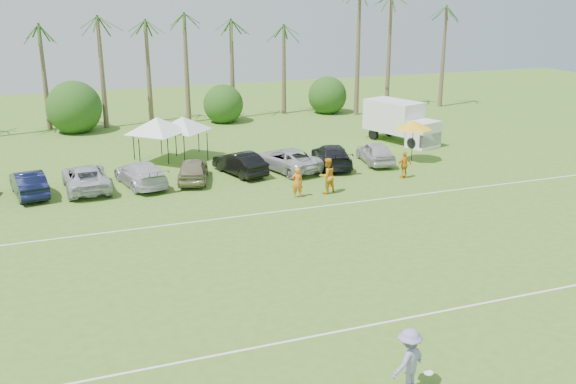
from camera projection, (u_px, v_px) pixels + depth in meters
name	position (u px, v px, depth m)	size (l,w,h in m)	color
ground	(353.00, 366.00, 19.24)	(120.00, 120.00, 0.00)	#477021
field_lines	(268.00, 264.00, 26.38)	(80.00, 12.10, 0.01)	white
palm_tree_3	(35.00, 0.00, 47.50)	(2.40, 2.40, 11.90)	brown
palm_tree_4	(94.00, 34.00, 49.61)	(2.40, 2.40, 8.90)	brown
palm_tree_5	(145.00, 22.00, 50.68)	(2.40, 2.40, 9.90)	brown
palm_tree_6	(195.00, 10.00, 51.75)	(2.40, 2.40, 10.90)	brown
palm_tree_8	(298.00, 30.00, 55.26)	(2.40, 2.40, 8.90)	brown
palm_tree_9	(351.00, 18.00, 56.66)	(2.40, 2.40, 9.90)	brown
palm_tree_10	(401.00, 8.00, 58.07)	(2.40, 2.40, 10.90)	brown
bush_tree_1	(74.00, 107.00, 51.55)	(4.00, 4.00, 4.00)	brown
bush_tree_2	(219.00, 98.00, 55.54)	(4.00, 4.00, 4.00)	brown
bush_tree_3	(324.00, 92.00, 58.87)	(4.00, 4.00, 4.00)	brown
sideline_player_a	(297.00, 182.00, 34.65)	(0.61, 0.40, 1.66)	orange
sideline_player_b	(327.00, 176.00, 35.30)	(0.97, 0.76, 2.00)	orange
sideline_player_c	(404.00, 165.00, 38.20)	(0.95, 0.39, 1.61)	orange
box_truck	(401.00, 121.00, 47.07)	(3.90, 6.16, 2.97)	white
canopy_tent_left	(157.00, 117.00, 40.93)	(4.33, 4.33, 3.51)	black
canopy_tent_right	(182.00, 117.00, 42.27)	(4.02, 4.02, 3.26)	black
market_umbrella	(414.00, 125.00, 41.45)	(2.44, 2.44, 2.72)	black
frisbee_player	(409.00, 360.00, 17.82)	(1.40, 1.12, 1.89)	#8D84BB
parked_car_1	(29.00, 183.00, 34.94)	(1.49, 4.27, 1.41)	black
parked_car_2	(86.00, 178.00, 36.01)	(2.34, 5.07, 1.41)	silver
parked_car_3	(141.00, 174.00, 36.78)	(1.97, 4.85, 1.41)	silver
parked_car_4	(193.00, 170.00, 37.59)	(1.66, 4.13, 1.41)	gray
parked_car_5	(240.00, 163.00, 39.02)	(1.49, 4.27, 1.41)	black
parked_car_6	(287.00, 159.00, 39.89)	(2.34, 5.07, 1.41)	#B5B6B6
parked_car_7	(332.00, 156.00, 40.78)	(1.97, 4.85, 1.41)	black
parked_car_8	(375.00, 152.00, 41.56)	(1.66, 4.13, 1.41)	#BEBEBE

